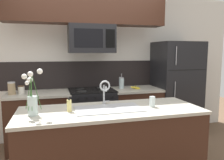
{
  "coord_description": "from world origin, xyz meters",
  "views": [
    {
      "loc": [
        -0.61,
        -2.7,
        1.56
      ],
      "look_at": [
        0.19,
        0.27,
        1.16
      ],
      "focal_mm": 35.0,
      "sensor_mm": 36.0,
      "label": 1
    }
  ],
  "objects_px": {
    "stove_range": "(92,116)",
    "microwave": "(91,39)",
    "sink_faucet": "(105,89)",
    "drinking_glass": "(152,102)",
    "banana_bunch": "(136,88)",
    "french_press": "(121,83)",
    "flower_vase": "(32,100)",
    "dish_soap_bottle": "(69,105)",
    "refrigerator": "(175,88)",
    "storage_jar_tall": "(12,88)",
    "storage_jar_medium": "(21,90)"
  },
  "relations": [
    {
      "from": "storage_jar_medium",
      "to": "flower_vase",
      "type": "bearing_deg",
      "value": -77.9
    },
    {
      "from": "banana_bunch",
      "to": "refrigerator",
      "type": "bearing_deg",
      "value": 5.58
    },
    {
      "from": "refrigerator",
      "to": "french_press",
      "type": "height_order",
      "value": "refrigerator"
    },
    {
      "from": "sink_faucet",
      "to": "drinking_glass",
      "type": "relative_size",
      "value": 2.46
    },
    {
      "from": "refrigerator",
      "to": "sink_faucet",
      "type": "bearing_deg",
      "value": -146.71
    },
    {
      "from": "microwave",
      "to": "refrigerator",
      "type": "xyz_separation_m",
      "value": [
        1.6,
        0.04,
        -0.9
      ]
    },
    {
      "from": "refrigerator",
      "to": "banana_bunch",
      "type": "height_order",
      "value": "refrigerator"
    },
    {
      "from": "refrigerator",
      "to": "french_press",
      "type": "bearing_deg",
      "value": 177.83
    },
    {
      "from": "french_press",
      "to": "banana_bunch",
      "type": "bearing_deg",
      "value": -28.75
    },
    {
      "from": "stove_range",
      "to": "drinking_glass",
      "type": "xyz_separation_m",
      "value": [
        0.51,
        -1.28,
        0.51
      ]
    },
    {
      "from": "dish_soap_bottle",
      "to": "stove_range",
      "type": "bearing_deg",
      "value": 69.54
    },
    {
      "from": "drinking_glass",
      "to": "flower_vase",
      "type": "xyz_separation_m",
      "value": [
        -1.34,
        -0.01,
        0.1
      ]
    },
    {
      "from": "sink_faucet",
      "to": "drinking_glass",
      "type": "distance_m",
      "value": 0.59
    },
    {
      "from": "storage_jar_tall",
      "to": "banana_bunch",
      "type": "relative_size",
      "value": 1.02
    },
    {
      "from": "stove_range",
      "to": "storage_jar_tall",
      "type": "xyz_separation_m",
      "value": [
        -1.24,
        -0.04,
        0.55
      ]
    },
    {
      "from": "stove_range",
      "to": "dish_soap_bottle",
      "type": "distance_m",
      "value": 1.42
    },
    {
      "from": "french_press",
      "to": "refrigerator",
      "type": "bearing_deg",
      "value": -2.17
    },
    {
      "from": "storage_jar_tall",
      "to": "flower_vase",
      "type": "relative_size",
      "value": 0.4
    },
    {
      "from": "storage_jar_tall",
      "to": "banana_bunch",
      "type": "height_order",
      "value": "storage_jar_tall"
    },
    {
      "from": "microwave",
      "to": "french_press",
      "type": "xyz_separation_m",
      "value": [
        0.55,
        0.08,
        -0.76
      ]
    },
    {
      "from": "stove_range",
      "to": "storage_jar_medium",
      "type": "height_order",
      "value": "storage_jar_medium"
    },
    {
      "from": "microwave",
      "to": "sink_faucet",
      "type": "bearing_deg",
      "value": -91.03
    },
    {
      "from": "banana_bunch",
      "to": "dish_soap_bottle",
      "type": "xyz_separation_m",
      "value": [
        -1.23,
        -1.18,
        0.05
      ]
    },
    {
      "from": "storage_jar_tall",
      "to": "storage_jar_medium",
      "type": "distance_m",
      "value": 0.14
    },
    {
      "from": "french_press",
      "to": "flower_vase",
      "type": "bearing_deg",
      "value": -135.6
    },
    {
      "from": "sink_faucet",
      "to": "banana_bunch",
      "type": "bearing_deg",
      "value": 51.34
    },
    {
      "from": "sink_faucet",
      "to": "dish_soap_bottle",
      "type": "distance_m",
      "value": 0.5
    },
    {
      "from": "stove_range",
      "to": "microwave",
      "type": "xyz_separation_m",
      "value": [
        0.0,
        -0.02,
        1.3
      ]
    },
    {
      "from": "stove_range",
      "to": "banana_bunch",
      "type": "relative_size",
      "value": 4.89
    },
    {
      "from": "storage_jar_medium",
      "to": "sink_faucet",
      "type": "distance_m",
      "value": 1.52
    },
    {
      "from": "dish_soap_bottle",
      "to": "sink_faucet",
      "type": "bearing_deg",
      "value": 23.48
    },
    {
      "from": "dish_soap_bottle",
      "to": "flower_vase",
      "type": "distance_m",
      "value": 0.39
    },
    {
      "from": "microwave",
      "to": "banana_bunch",
      "type": "height_order",
      "value": "microwave"
    },
    {
      "from": "french_press",
      "to": "drinking_glass",
      "type": "height_order",
      "value": "french_press"
    },
    {
      "from": "stove_range",
      "to": "french_press",
      "type": "height_order",
      "value": "french_press"
    },
    {
      "from": "microwave",
      "to": "sink_faucet",
      "type": "distance_m",
      "value": 1.22
    },
    {
      "from": "refrigerator",
      "to": "storage_jar_medium",
      "type": "relative_size",
      "value": 13.89
    },
    {
      "from": "storage_jar_tall",
      "to": "dish_soap_bottle",
      "type": "distance_m",
      "value": 1.43
    },
    {
      "from": "microwave",
      "to": "dish_soap_bottle",
      "type": "distance_m",
      "value": 1.52
    },
    {
      "from": "stove_range",
      "to": "french_press",
      "type": "xyz_separation_m",
      "value": [
        0.55,
        0.06,
        0.55
      ]
    },
    {
      "from": "storage_jar_tall",
      "to": "drinking_glass",
      "type": "distance_m",
      "value": 2.14
    },
    {
      "from": "microwave",
      "to": "storage_jar_tall",
      "type": "xyz_separation_m",
      "value": [
        -1.24,
        -0.02,
        -0.76
      ]
    },
    {
      "from": "stove_range",
      "to": "french_press",
      "type": "relative_size",
      "value": 3.48
    },
    {
      "from": "flower_vase",
      "to": "french_press",
      "type": "bearing_deg",
      "value": 44.4
    },
    {
      "from": "storage_jar_tall",
      "to": "drinking_glass",
      "type": "xyz_separation_m",
      "value": [
        1.74,
        -1.24,
        -0.04
      ]
    },
    {
      "from": "storage_jar_medium",
      "to": "french_press",
      "type": "bearing_deg",
      "value": 1.9
    },
    {
      "from": "dish_soap_bottle",
      "to": "storage_jar_tall",
      "type": "bearing_deg",
      "value": 122.98
    },
    {
      "from": "refrigerator",
      "to": "sink_faucet",
      "type": "distance_m",
      "value": 1.95
    },
    {
      "from": "microwave",
      "to": "flower_vase",
      "type": "xyz_separation_m",
      "value": [
        -0.83,
        -1.27,
        -0.69
      ]
    },
    {
      "from": "microwave",
      "to": "flower_vase",
      "type": "bearing_deg",
      "value": -123.28
    }
  ]
}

